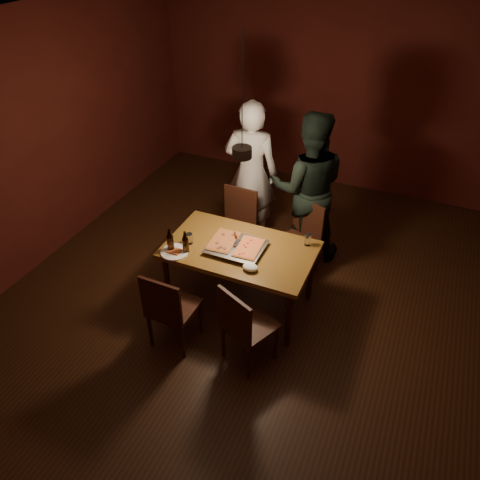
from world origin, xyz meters
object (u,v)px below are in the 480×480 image
at_px(diner_white, 251,173).
at_px(diner_dark, 308,188).
at_px(dining_table, 240,254).
at_px(beer_bottle_a, 170,240).
at_px(chair_far_right, 302,232).
at_px(chair_near_right, 243,321).
at_px(pendant_lamp, 242,151).
at_px(chair_far_left, 237,218).
at_px(chair_near_left, 168,305).
at_px(beer_bottle_b, 185,242).
at_px(plate_slice, 175,252).
at_px(pizza_tray, 236,248).

relative_size(diner_white, diner_dark, 0.99).
xyz_separation_m(dining_table, beer_bottle_a, (-0.62, -0.31, 0.20)).
bearing_deg(chair_far_right, chair_near_right, 109.80).
distance_m(beer_bottle_a, pendant_lamp, 1.14).
relative_size(chair_far_left, pendant_lamp, 0.44).
relative_size(chair_near_left, diner_white, 0.27).
bearing_deg(beer_bottle_b, dining_table, 30.94).
height_order(beer_bottle_b, pendant_lamp, pendant_lamp).
bearing_deg(diner_white, diner_dark, 164.19).
relative_size(chair_near_right, beer_bottle_b, 2.26).
bearing_deg(plate_slice, pizza_tray, 28.45).
height_order(chair_far_left, beer_bottle_a, beer_bottle_a).
distance_m(plate_slice, diner_dark, 1.77).
xyz_separation_m(chair_far_right, pendant_lamp, (-0.44, -0.71, 1.22)).
xyz_separation_m(dining_table, chair_far_left, (-0.38, 0.79, -0.14)).
relative_size(chair_near_left, diner_dark, 0.27).
relative_size(pizza_tray, beer_bottle_b, 2.23).
height_order(dining_table, beer_bottle_a, beer_bottle_a).
bearing_deg(beer_bottle_b, pendant_lamp, 41.31).
xyz_separation_m(beer_bottle_a, diner_white, (0.21, 1.58, 0.02)).
distance_m(chair_far_left, diner_dark, 0.90).
bearing_deg(chair_far_right, diner_dark, -56.83).
bearing_deg(beer_bottle_b, plate_slice, -152.74).
bearing_deg(plate_slice, pendant_lamp, 39.00).
bearing_deg(pizza_tray, chair_far_left, 108.33).
distance_m(chair_near_right, pizza_tray, 0.83).
distance_m(chair_near_left, beer_bottle_a, 0.66).
height_order(chair_near_left, diner_white, diner_white).
relative_size(chair_near_left, beer_bottle_b, 1.97).
distance_m(chair_far_left, plate_slice, 1.15).
bearing_deg(beer_bottle_a, beer_bottle_b, 12.30).
xyz_separation_m(chair_far_right, chair_near_left, (-0.79, -1.63, 0.00)).
relative_size(dining_table, chair_far_right, 2.74).
height_order(chair_near_left, pizza_tray, chair_near_left).
distance_m(chair_near_left, beer_bottle_b, 0.64).
relative_size(chair_far_right, pizza_tray, 0.99).
bearing_deg(beer_bottle_b, chair_near_left, -80.60).
bearing_deg(chair_near_left, pizza_tray, 66.90).
relative_size(chair_far_left, beer_bottle_b, 1.97).
bearing_deg(chair_near_right, diner_white, 135.51).
relative_size(pizza_tray, diner_white, 0.30).
xyz_separation_m(dining_table, pendant_lamp, (-0.03, 0.11, 1.08)).
bearing_deg(chair_far_left, dining_table, 118.03).
relative_size(chair_near_left, pendant_lamp, 0.44).
bearing_deg(pendant_lamp, plate_slice, -141.00).
bearing_deg(pizza_tray, diner_white, 101.17).
relative_size(chair_far_left, diner_dark, 0.27).
height_order(pizza_tray, diner_dark, diner_dark).
xyz_separation_m(dining_table, diner_white, (-0.41, 1.27, 0.23)).
xyz_separation_m(pizza_tray, beer_bottle_b, (-0.44, -0.24, 0.10)).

